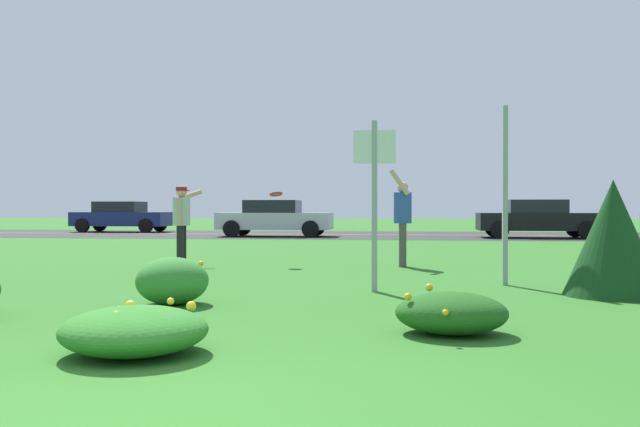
{
  "coord_description": "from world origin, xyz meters",
  "views": [
    {
      "loc": [
        1.4,
        -2.94,
        1.1
      ],
      "look_at": [
        -0.29,
        10.19,
        1.01
      ],
      "focal_mm": 37.36,
      "sensor_mm": 36.0,
      "label": 1
    }
  ],
  "objects_px": {
    "person_catcher_blue_shirt": "(402,216)",
    "car_black_center_right": "(538,218)",
    "sign_post_by_roadside": "(505,195)",
    "frisbee_red": "(276,194)",
    "person_thrower_red_cap_gray_shirt": "(182,217)",
    "car_navy_leftmost": "(121,216)",
    "sign_post_near_path": "(374,187)",
    "car_silver_center_left": "(275,218)"
  },
  "relations": [
    {
      "from": "person_thrower_red_cap_gray_shirt",
      "to": "frisbee_red",
      "type": "bearing_deg",
      "value": 9.09
    },
    {
      "from": "car_navy_leftmost",
      "to": "car_black_center_right",
      "type": "relative_size",
      "value": 1.0
    },
    {
      "from": "frisbee_red",
      "to": "car_navy_leftmost",
      "type": "distance_m",
      "value": 20.53
    },
    {
      "from": "person_thrower_red_cap_gray_shirt",
      "to": "frisbee_red",
      "type": "height_order",
      "value": "person_thrower_red_cap_gray_shirt"
    },
    {
      "from": "person_thrower_red_cap_gray_shirt",
      "to": "car_black_center_right",
      "type": "bearing_deg",
      "value": 55.19
    },
    {
      "from": "sign_post_near_path",
      "to": "car_silver_center_left",
      "type": "bearing_deg",
      "value": 105.5
    },
    {
      "from": "sign_post_by_roadside",
      "to": "person_thrower_red_cap_gray_shirt",
      "type": "distance_m",
      "value": 6.44
    },
    {
      "from": "car_silver_center_left",
      "to": "car_navy_leftmost",
      "type": "bearing_deg",
      "value": 153.2
    },
    {
      "from": "person_catcher_blue_shirt",
      "to": "car_black_center_right",
      "type": "relative_size",
      "value": 0.41
    },
    {
      "from": "car_silver_center_left",
      "to": "sign_post_near_path",
      "type": "bearing_deg",
      "value": -74.5
    },
    {
      "from": "sign_post_near_path",
      "to": "person_catcher_blue_shirt",
      "type": "relative_size",
      "value": 1.23
    },
    {
      "from": "person_thrower_red_cap_gray_shirt",
      "to": "frisbee_red",
      "type": "xyz_separation_m",
      "value": [
        1.83,
        0.29,
        0.46
      ]
    },
    {
      "from": "sign_post_by_roadside",
      "to": "person_thrower_red_cap_gray_shirt",
      "type": "bearing_deg",
      "value": 154.57
    },
    {
      "from": "person_thrower_red_cap_gray_shirt",
      "to": "sign_post_near_path",
      "type": "bearing_deg",
      "value": -43.55
    },
    {
      "from": "person_catcher_blue_shirt",
      "to": "car_silver_center_left",
      "type": "bearing_deg",
      "value": 111.04
    },
    {
      "from": "sign_post_by_roadside",
      "to": "frisbee_red",
      "type": "xyz_separation_m",
      "value": [
        -3.97,
        3.05,
        0.1
      ]
    },
    {
      "from": "person_thrower_red_cap_gray_shirt",
      "to": "person_catcher_blue_shirt",
      "type": "distance_m",
      "value": 4.32
    },
    {
      "from": "sign_post_near_path",
      "to": "car_black_center_right",
      "type": "height_order",
      "value": "sign_post_near_path"
    },
    {
      "from": "person_thrower_red_cap_gray_shirt",
      "to": "frisbee_red",
      "type": "distance_m",
      "value": 1.91
    },
    {
      "from": "sign_post_near_path",
      "to": "car_navy_leftmost",
      "type": "bearing_deg",
      "value": 121.37
    },
    {
      "from": "frisbee_red",
      "to": "car_black_center_right",
      "type": "bearing_deg",
      "value": 60.25
    },
    {
      "from": "sign_post_near_path",
      "to": "person_thrower_red_cap_gray_shirt",
      "type": "bearing_deg",
      "value": 136.45
    },
    {
      "from": "person_thrower_red_cap_gray_shirt",
      "to": "person_catcher_blue_shirt",
      "type": "relative_size",
      "value": 0.83
    },
    {
      "from": "sign_post_by_roadside",
      "to": "car_black_center_right",
      "type": "height_order",
      "value": "sign_post_by_roadside"
    },
    {
      "from": "sign_post_by_roadside",
      "to": "sign_post_near_path",
      "type": "bearing_deg",
      "value": -151.22
    },
    {
      "from": "sign_post_by_roadside",
      "to": "person_thrower_red_cap_gray_shirt",
      "type": "xyz_separation_m",
      "value": [
        -5.8,
        2.76,
        -0.36
      ]
    },
    {
      "from": "person_catcher_blue_shirt",
      "to": "car_silver_center_left",
      "type": "distance_m",
      "value": 14.31
    },
    {
      "from": "car_black_center_right",
      "to": "person_thrower_red_cap_gray_shirt",
      "type": "bearing_deg",
      "value": -124.81
    },
    {
      "from": "sign_post_near_path",
      "to": "car_navy_leftmost",
      "type": "distance_m",
      "value": 25.1
    },
    {
      "from": "person_catcher_blue_shirt",
      "to": "sign_post_near_path",
      "type": "bearing_deg",
      "value": -95.18
    },
    {
      "from": "sign_post_near_path",
      "to": "car_silver_center_left",
      "type": "relative_size",
      "value": 0.51
    },
    {
      "from": "sign_post_by_roadside",
      "to": "person_catcher_blue_shirt",
      "type": "distance_m",
      "value": 3.26
    },
    {
      "from": "frisbee_red",
      "to": "car_black_center_right",
      "type": "distance_m",
      "value": 15.19
    },
    {
      "from": "person_catcher_blue_shirt",
      "to": "car_silver_center_left",
      "type": "relative_size",
      "value": 0.41
    },
    {
      "from": "person_catcher_blue_shirt",
      "to": "car_black_center_right",
      "type": "xyz_separation_m",
      "value": [
        5.05,
        13.35,
        -0.24
      ]
    },
    {
      "from": "sign_post_by_roadside",
      "to": "frisbee_red",
      "type": "bearing_deg",
      "value": 142.43
    },
    {
      "from": "person_thrower_red_cap_gray_shirt",
      "to": "car_black_center_right",
      "type": "distance_m",
      "value": 16.41
    },
    {
      "from": "sign_post_near_path",
      "to": "person_catcher_blue_shirt",
      "type": "xyz_separation_m",
      "value": [
        0.35,
        3.89,
        -0.41
      ]
    },
    {
      "from": "sign_post_near_path",
      "to": "car_silver_center_left",
      "type": "distance_m",
      "value": 17.91
    },
    {
      "from": "car_navy_leftmost",
      "to": "sign_post_near_path",
      "type": "bearing_deg",
      "value": -58.63
    },
    {
      "from": "car_navy_leftmost",
      "to": "car_black_center_right",
      "type": "xyz_separation_m",
      "value": [
        18.46,
        -4.18,
        0.0
      ]
    },
    {
      "from": "sign_post_near_path",
      "to": "car_silver_center_left",
      "type": "xyz_separation_m",
      "value": [
        -4.78,
        17.24,
        -0.65
      ]
    }
  ]
}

